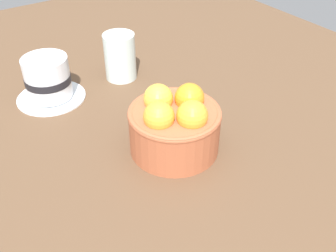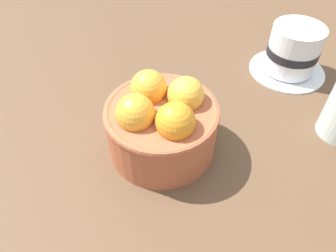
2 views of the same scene
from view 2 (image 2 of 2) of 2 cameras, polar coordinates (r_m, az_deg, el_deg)
ground_plane at (r=43.84cm, az=-1.03°, el=-5.43°), size 153.77×118.58×3.99cm
terracotta_bowl at (r=38.84cm, az=-1.17°, el=0.65°), size 14.02×14.02×10.08cm
coffee_cup at (r=56.38cm, az=21.71°, el=12.40°), size 12.58×12.58×8.21cm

